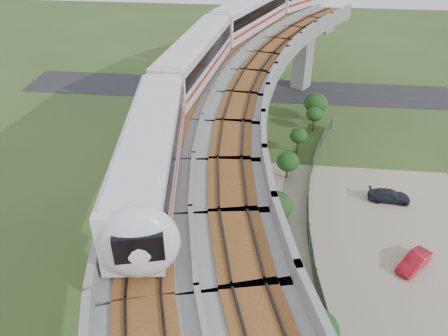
{
  "coord_description": "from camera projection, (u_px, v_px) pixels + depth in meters",
  "views": [
    {
      "loc": [
        4.43,
        -27.7,
        24.77
      ],
      "look_at": [
        1.67,
        -1.7,
        7.5
      ],
      "focal_mm": 35.0,
      "sensor_mm": 36.0,
      "label": 1
    }
  ],
  "objects": [
    {
      "name": "tree_0",
      "position": [
        316.0,
        103.0,
        52.4
      ],
      "size": [
        2.84,
        2.84,
        3.61
      ],
      "color": "#382314",
      "rests_on": "ground"
    },
    {
      "name": "viaduct",
      "position": [
        256.0,
        139.0,
        31.7
      ],
      "size": [
        19.58,
        73.98,
        11.4
      ],
      "color": "#99968E",
      "rests_on": "ground"
    },
    {
      "name": "fence",
      "position": [
        324.0,
        231.0,
        35.75
      ],
      "size": [
        3.87,
        38.73,
        1.5
      ],
      "color": "#2D382D",
      "rests_on": "ground"
    },
    {
      "name": "car_dark",
      "position": [
        389.0,
        196.0,
        40.03
      ],
      "size": [
        3.82,
        1.73,
        1.09
      ],
      "primitive_type": "imported",
      "rotation": [
        0.0,
        0.0,
        1.51
      ],
      "color": "black",
      "rests_on": "dirt_lot"
    },
    {
      "name": "car_red",
      "position": [
        414.0,
        262.0,
        33.08
      ],
      "size": [
        3.22,
        3.38,
        1.14
      ],
      "primitive_type": "imported",
      "rotation": [
        0.0,
        0.0,
        -0.74
      ],
      "color": "#B41020",
      "rests_on": "dirt_lot"
    },
    {
      "name": "metro_train",
      "position": [
        245.0,
        36.0,
        41.7
      ],
      "size": [
        19.1,
        59.56,
        3.64
      ],
      "color": "silver",
      "rests_on": "ground"
    },
    {
      "name": "ground",
      "position": [
        207.0,
        230.0,
        37.02
      ],
      "size": [
        160.0,
        160.0,
        0.0
      ],
      "primitive_type": "plane",
      "color": "#324A1D",
      "rests_on": "ground"
    },
    {
      "name": "tree_1",
      "position": [
        315.0,
        114.0,
        50.47
      ],
      "size": [
        1.94,
        1.94,
        2.99
      ],
      "color": "#382314",
      "rests_on": "ground"
    },
    {
      "name": "tree_2",
      "position": [
        299.0,
        136.0,
        46.22
      ],
      "size": [
        1.88,
        1.88,
        2.96
      ],
      "color": "#382314",
      "rests_on": "ground"
    },
    {
      "name": "tree_3",
      "position": [
        288.0,
        162.0,
        42.36
      ],
      "size": [
        2.21,
        2.21,
        2.88
      ],
      "color": "#382314",
      "rests_on": "ground"
    },
    {
      "name": "asphalt_road",
      "position": [
        236.0,
        89.0,
        61.91
      ],
      "size": [
        60.0,
        8.0,
        0.03
      ],
      "primitive_type": "cube",
      "color": "#232326",
      "rests_on": "ground"
    },
    {
      "name": "tree_4",
      "position": [
        276.0,
        206.0,
        36.78
      ],
      "size": [
        2.85,
        2.85,
        3.05
      ],
      "color": "#382314",
      "rests_on": "ground"
    },
    {
      "name": "tree_6",
      "position": [
        313.0,
        331.0,
        26.3
      ],
      "size": [
        3.17,
        3.17,
        3.42
      ],
      "color": "#382314",
      "rests_on": "ground"
    },
    {
      "name": "dirt_lot",
      "position": [
        380.0,
        259.0,
        34.12
      ],
      "size": [
        18.0,
        26.0,
        0.04
      ],
      "primitive_type": "cube",
      "color": "gray",
      "rests_on": "ground"
    },
    {
      "name": "tree_5",
      "position": [
        287.0,
        266.0,
        31.3
      ],
      "size": [
        2.15,
        2.15,
        2.57
      ],
      "color": "#382314",
      "rests_on": "ground"
    }
  ]
}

